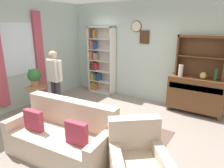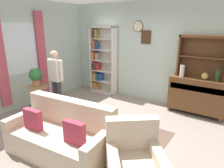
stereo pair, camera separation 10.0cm
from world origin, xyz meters
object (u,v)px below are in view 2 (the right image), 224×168
at_px(vase_tall, 182,71).
at_px(book_stack, 105,118).
at_px(coffee_table, 99,121).
at_px(bottle_wine, 217,76).
at_px(armchair_floral, 134,165).
at_px(sideboard, 197,94).
at_px(vase_round, 205,76).
at_px(couch_floral, 61,136).
at_px(plant_stand, 39,96).
at_px(bookshelf, 102,62).
at_px(potted_plant_large, 36,76).
at_px(sideboard_hutch, 203,51).
at_px(person_reading, 56,77).

relative_size(vase_tall, book_stack, 1.36).
distance_m(coffee_table, book_stack, 0.16).
bearing_deg(vase_tall, book_stack, -109.98).
distance_m(bottle_wine, armchair_floral, 2.96).
distance_m(sideboard, vase_round, 0.52).
distance_m(couch_floral, plant_stand, 1.97).
xyz_separation_m(bookshelf, plant_stand, (-0.31, -2.20, -0.59)).
xyz_separation_m(couch_floral, potted_plant_large, (-1.83, 0.88, 0.63)).
height_order(bottle_wine, coffee_table, bottle_wine).
bearing_deg(armchair_floral, bookshelf, 133.40).
bearing_deg(bottle_wine, book_stack, -126.16).
bearing_deg(potted_plant_large, sideboard, 32.05).
bearing_deg(coffee_table, sideboard_hutch, 60.94).
height_order(bookshelf, bottle_wine, bookshelf).
bearing_deg(couch_floral, armchair_floral, 3.94).
xyz_separation_m(potted_plant_large, person_reading, (0.42, 0.27, -0.03)).
relative_size(bookshelf, bottle_wine, 7.47).
bearing_deg(sideboard_hutch, armchair_floral, -93.30).
bearing_deg(bookshelf, bottle_wine, -2.94).
relative_size(couch_floral, book_stack, 8.84).
relative_size(plant_stand, person_reading, 0.44).
distance_m(bookshelf, plant_stand, 2.30).
height_order(bottle_wine, person_reading, person_reading).
height_order(armchair_floral, potted_plant_large, potted_plant_large).
bearing_deg(plant_stand, sideboard, 32.67).
height_order(bookshelf, vase_round, bookshelf).
bearing_deg(coffee_table, potted_plant_large, 176.73).
distance_m(person_reading, book_stack, 1.87).
bearing_deg(potted_plant_large, person_reading, 32.77).
distance_m(sideboard_hutch, couch_floral, 3.67).
xyz_separation_m(armchair_floral, plant_stand, (-3.13, 0.78, 0.13)).
bearing_deg(vase_tall, potted_plant_large, -145.74).
height_order(potted_plant_large, coffee_table, potted_plant_large).
bearing_deg(vase_round, sideboard_hutch, 126.48).
distance_m(armchair_floral, potted_plant_large, 3.35).
distance_m(vase_tall, vase_round, 0.52).
bearing_deg(couch_floral, sideboard_hutch, 63.59).
bearing_deg(sideboard_hutch, couch_floral, -116.41).
xyz_separation_m(armchair_floral, person_reading, (-2.77, 1.06, 0.62)).
height_order(bookshelf, sideboard_hutch, bookshelf).
bearing_deg(armchair_floral, bottle_wine, 78.64).
distance_m(sideboard, sideboard_hutch, 1.06).
distance_m(couch_floral, book_stack, 0.86).
xyz_separation_m(vase_round, couch_floral, (-1.67, -2.92, -0.69)).
xyz_separation_m(bookshelf, vase_tall, (2.60, -0.16, 0.06)).
bearing_deg(vase_tall, bottle_wine, -0.66).
xyz_separation_m(vase_tall, plant_stand, (-2.91, -2.04, -0.64)).
relative_size(vase_tall, coffee_table, 0.36).
bearing_deg(vase_round, person_reading, -150.09).
bearing_deg(coffee_table, plant_stand, 176.91).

